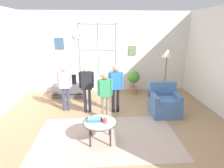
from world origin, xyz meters
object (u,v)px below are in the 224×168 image
(tv_stand, at_px, (69,91))
(person_green_shirt, at_px, (105,91))
(person_black_shirt, at_px, (87,83))
(person_blue_shirt, at_px, (116,83))
(potted_plant_by_window, at_px, (134,79))
(cup, at_px, (105,121))
(television, at_px, (69,80))
(person_pink_shirt, at_px, (65,82))
(remote_near_books, at_px, (101,119))
(armchair, at_px, (164,103))
(coffee_table, at_px, (100,123))
(book_stack, at_px, (94,119))
(floor_lamp, at_px, (167,59))

(tv_stand, distance_m, person_green_shirt, 2.23)
(person_black_shirt, bearing_deg, person_blue_shirt, -1.98)
(person_black_shirt, relative_size, potted_plant_by_window, 1.63)
(cup, distance_m, person_black_shirt, 1.60)
(cup, bearing_deg, person_green_shirt, 88.52)
(television, relative_size, person_pink_shirt, 0.38)
(remote_near_books, bearing_deg, television, 112.95)
(armchair, distance_m, person_pink_shirt, 2.86)
(tv_stand, xyz_separation_m, armchair, (2.88, -1.55, 0.11))
(remote_near_books, distance_m, potted_plant_by_window, 3.10)
(tv_stand, bearing_deg, person_black_shirt, -60.94)
(coffee_table, relative_size, person_black_shirt, 0.52)
(person_blue_shirt, bearing_deg, remote_near_books, -107.62)
(book_stack, bearing_deg, cup, -24.22)
(tv_stand, xyz_separation_m, remote_near_books, (1.12, -2.64, 0.25))
(person_blue_shirt, bearing_deg, person_pink_shirt, 172.64)
(tv_stand, xyz_separation_m, coffee_table, (1.09, -2.74, 0.21))
(person_green_shirt, relative_size, person_blue_shirt, 0.93)
(tv_stand, relative_size, person_blue_shirt, 0.83)
(television, xyz_separation_m, remote_near_books, (1.12, -2.64, -0.16))
(book_stack, height_order, potted_plant_by_window, potted_plant_by_window)
(person_black_shirt, xyz_separation_m, floor_lamp, (2.36, 0.40, 0.59))
(potted_plant_by_window, bearing_deg, floor_lamp, -55.76)
(coffee_table, bearing_deg, floor_lamp, 42.71)
(armchair, xyz_separation_m, book_stack, (-1.91, -1.14, 0.17))
(cup, bearing_deg, book_stack, 155.78)
(tv_stand, height_order, floor_lamp, floor_lamp)
(tv_stand, relative_size, cup, 10.89)
(book_stack, bearing_deg, remote_near_books, 18.32)
(armchair, height_order, remote_near_books, armchair)
(television, bearing_deg, book_stack, -70.26)
(person_black_shirt, distance_m, potted_plant_by_window, 2.23)
(remote_near_books, distance_m, floor_lamp, 2.81)
(tv_stand, bearing_deg, potted_plant_by_window, 5.28)
(person_black_shirt, bearing_deg, remote_near_books, -73.66)
(coffee_table, relative_size, remote_near_books, 5.19)
(television, bearing_deg, person_green_shirt, -55.36)
(television, height_order, floor_lamp, floor_lamp)
(television, xyz_separation_m, book_stack, (0.96, -2.69, -0.13))
(book_stack, height_order, cup, cup)
(book_stack, xyz_separation_m, person_pink_shirt, (-0.87, 1.54, 0.37))
(remote_near_books, xyz_separation_m, floor_lamp, (1.97, 1.74, 0.99))
(remote_near_books, relative_size, person_blue_shirt, 0.10)
(potted_plant_by_window, bearing_deg, cup, -110.61)
(book_stack, distance_m, remote_near_books, 0.16)
(television, height_order, remote_near_books, television)
(armchair, relative_size, potted_plant_by_window, 1.02)
(person_blue_shirt, bearing_deg, television, 139.06)
(cup, relative_size, person_green_shirt, 0.08)
(tv_stand, height_order, armchair, armchair)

